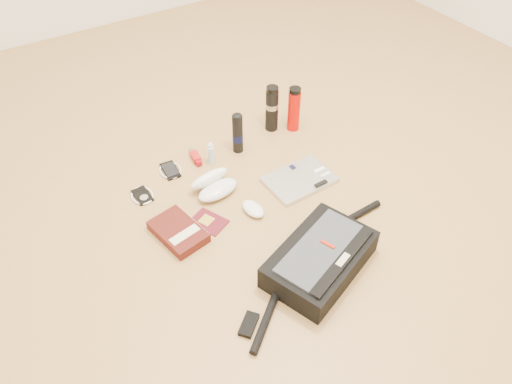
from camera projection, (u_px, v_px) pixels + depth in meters
ground at (271, 217)px, 1.99m from camera, size 4.00×4.00×0.00m
messenger_bag at (320, 259)px, 1.77m from camera, size 0.79×0.38×0.12m
laptop at (300, 180)px, 2.14m from camera, size 0.29×0.20×0.03m
book at (179, 231)px, 1.91m from camera, size 0.18×0.24×0.04m
passport at (209, 222)px, 1.97m from camera, size 0.15×0.17×0.01m
mouse at (253, 209)px, 2.00m from camera, size 0.08×0.12×0.04m
sunglasses_case at (214, 184)px, 2.08m from camera, size 0.20×0.18×0.11m
ipod at (142, 196)px, 2.07m from camera, size 0.09×0.10×0.01m
phone at (170, 170)px, 2.19m from camera, size 0.10×0.12×0.01m
inhaler at (195, 157)px, 2.24m from camera, size 0.04×0.12×0.03m
spray_bottle at (211, 154)px, 2.20m from camera, size 0.04×0.04×0.11m
aerosol_can at (238, 133)px, 2.23m from camera, size 0.05×0.05×0.20m
thermos_black at (272, 108)px, 2.34m from camera, size 0.08×0.08×0.23m
thermos_red at (294, 109)px, 2.34m from camera, size 0.08×0.08×0.22m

